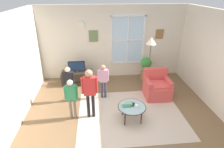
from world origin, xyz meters
TOP-DOWN VIEW (x-y plane):
  - ground_plane at (0.00, 0.00)m, footprint 5.82×6.01m
  - back_wall at (0.02, 2.76)m, footprint 5.22×0.17m
  - side_wall_left at (-2.67, 0.00)m, footprint 0.12×5.41m
  - area_rug at (0.26, 0.27)m, footprint 2.85×2.33m
  - tv_stand at (-1.31, 2.20)m, footprint 1.10×0.48m
  - television at (-1.31, 2.20)m, footprint 0.59×0.08m
  - armchair at (1.25, 1.09)m, footprint 0.76×0.74m
  - coffee_table at (0.24, 0.03)m, footprint 0.73×0.73m
  - book_stack at (0.12, 0.08)m, footprint 0.28×0.19m
  - cup at (0.35, -0.02)m, footprint 0.08×0.08m
  - remote_near_books at (0.26, 0.20)m, footprint 0.09×0.15m
  - remote_near_cup at (0.29, 0.10)m, footprint 0.09×0.14m
  - person_red_shirt at (-0.82, 0.25)m, footprint 0.42×0.19m
  - person_black_shirt at (-1.45, 1.08)m, footprint 0.34×0.15m
  - person_pink_shirt at (-0.43, 1.17)m, footprint 0.34×0.15m
  - person_green_shirt at (-1.29, 0.25)m, footprint 0.34×0.16m
  - potted_plant_by_window at (1.23, 2.35)m, footprint 0.40×0.40m
  - floor_lamp at (1.11, 1.66)m, footprint 0.32×0.32m

SIDE VIEW (x-z plane):
  - ground_plane at x=0.00m, z-range -0.02..0.00m
  - area_rug at x=0.26m, z-range 0.00..0.01m
  - tv_stand at x=-1.31m, z-range 0.00..0.46m
  - armchair at x=1.25m, z-range -0.11..0.76m
  - coffee_table at x=0.24m, z-range 0.18..0.59m
  - remote_near_books at x=0.26m, z-range 0.41..0.43m
  - remote_near_cup at x=0.29m, z-range 0.41..0.43m
  - potted_plant_by_window at x=1.23m, z-range 0.02..0.87m
  - cup at x=0.35m, z-range 0.41..0.49m
  - book_stack at x=0.12m, z-range 0.41..0.51m
  - television at x=-1.31m, z-range 0.47..0.87m
  - person_pink_shirt at x=-0.43m, z-range 0.14..1.26m
  - person_black_shirt at x=-1.45m, z-range 0.14..1.27m
  - person_green_shirt at x=-1.29m, z-range 0.15..1.29m
  - person_red_shirt at x=-0.82m, z-range 0.18..1.57m
  - side_wall_left at x=-2.67m, z-range 0.00..2.66m
  - back_wall at x=0.02m, z-range 0.01..2.67m
  - floor_lamp at x=1.11m, z-range 0.60..2.38m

